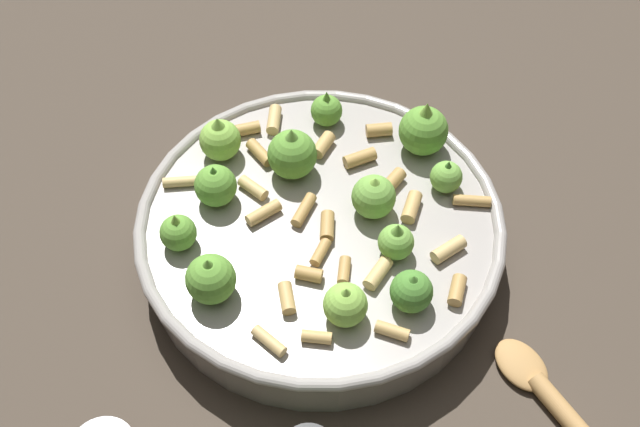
% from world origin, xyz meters
% --- Properties ---
extents(ground_plane, '(2.40, 2.40, 0.00)m').
position_xyz_m(ground_plane, '(0.00, 0.00, 0.00)').
color(ground_plane, '#42382D').
extents(cooking_pan, '(0.32, 0.32, 0.11)m').
position_xyz_m(cooking_pan, '(-0.00, 0.00, 0.03)').
color(cooking_pan, '#9E9993').
rests_on(cooking_pan, ground).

